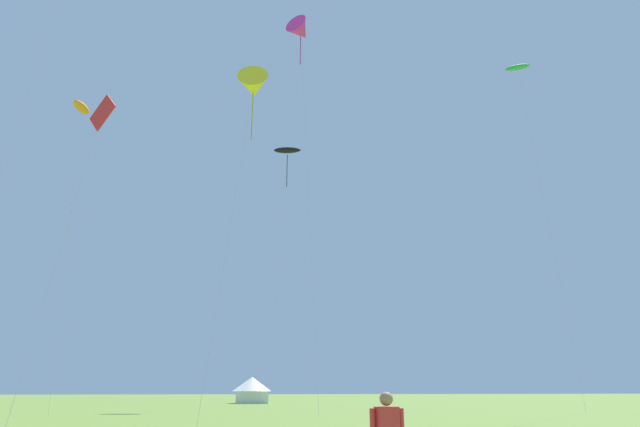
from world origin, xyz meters
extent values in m
cube|color=red|center=(-13.64, 27.65, 17.21)|extent=(1.85, 1.91, 2.57)
cylinder|color=#B2B2B7|center=(-14.53, 26.57, 8.60)|extent=(1.81, 2.18, 17.21)
ellipsoid|color=orange|center=(-18.64, 40.41, 23.99)|extent=(1.45, 2.36, 0.80)
cylinder|color=#B2B2B7|center=(-18.00, 39.57, 12.00)|extent=(1.30, 1.69, 24.00)
ellipsoid|color=black|center=(0.35, 59.01, 29.80)|extent=(3.52, 1.97, 1.09)
cylinder|color=black|center=(0.35, 59.01, 27.08)|extent=(0.08, 0.08, 4.17)
cylinder|color=#B2B2B7|center=(-0.49, 58.18, 14.90)|extent=(1.71, 1.69, 29.80)
ellipsoid|color=green|center=(21.09, 40.51, 31.96)|extent=(2.45, 1.95, 0.79)
cylinder|color=#B2B2B7|center=(21.76, 39.81, 15.98)|extent=(1.35, 1.43, 31.96)
cone|color=#E02DA3|center=(-0.60, 39.19, 32.71)|extent=(3.10, 3.12, 2.53)
cylinder|color=#9D2072|center=(-0.60, 39.19, 30.67)|extent=(0.07, 0.07, 2.98)
cylinder|color=#B2B2B7|center=(0.11, 38.33, 16.35)|extent=(1.43, 1.73, 32.71)
cone|color=yellow|center=(-5.01, 24.47, 17.95)|extent=(1.95, 2.18, 2.13)
cylinder|color=#A79518|center=(-5.01, 24.47, 16.07)|extent=(0.05, 0.05, 2.86)
cylinder|color=#B2B2B7|center=(-5.97, 24.18, 8.97)|extent=(1.93, 0.60, 17.95)
cylinder|color=#B2B2B7|center=(-16.40, 23.32, 12.77)|extent=(1.15, 2.42, 25.55)
cube|color=red|center=(-3.12, 6.27, 1.20)|extent=(0.40, 0.29, 0.60)
sphere|color=#9E7051|center=(-3.12, 6.27, 1.62)|extent=(0.22, 0.22, 0.22)
cylinder|color=red|center=(-3.36, 6.27, 1.20)|extent=(0.09, 0.09, 0.55)
cylinder|color=red|center=(-2.88, 6.27, 1.20)|extent=(0.09, 0.09, 0.55)
cube|color=white|center=(-2.37, 72.00, 0.75)|extent=(4.00, 4.00, 1.50)
cone|color=white|center=(-2.37, 72.00, 2.37)|extent=(5.00, 5.00, 1.75)
camera|label=1|loc=(-5.72, -2.91, 1.78)|focal=30.89mm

